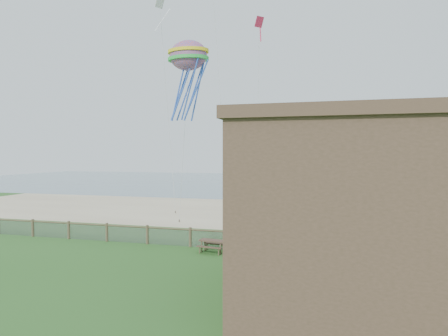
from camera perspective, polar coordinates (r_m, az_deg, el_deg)
The scene contains 9 objects.
ground at distance 20.65m, azimuth -10.81°, elevation -14.69°, with size 160.00×160.00×0.00m, color #2B5C1F.
sand_beach at distance 41.11m, azimuth 2.97°, elevation -6.27°, with size 72.00×20.00×0.02m, color tan.
ocean at distance 84.39m, azimuth 9.44°, elevation -2.04°, with size 160.00×68.00×0.02m, color slate.
chainlink_fence at distance 25.86m, azimuth -4.84°, elevation -9.98°, with size 36.20×0.20×1.25m, color #4A3B2A, non-canonical shape.
motel_deck at distance 23.80m, azimuth 25.76°, elevation -11.97°, with size 15.00×2.00×0.50m, color brown.
picnic_table at distance 24.42m, azimuth -1.64°, elevation -11.21°, with size 1.59×1.20×0.67m, color brown, non-canonical shape.
octopus_kite at distance 31.70m, azimuth -5.13°, elevation 12.69°, with size 3.27×2.31×6.74m, color #F84F27, non-canonical shape.
kite_white at distance 38.25m, azimuth -9.15°, elevation 21.10°, with size 0.98×0.70×2.73m, color white, non-canonical shape.
kite_red at distance 37.41m, azimuth 5.06°, elevation 19.36°, with size 0.94×0.70×1.91m, color #C42246, non-canonical shape.
Camera 1 is at (8.78, -17.72, 5.92)m, focal length 32.00 mm.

